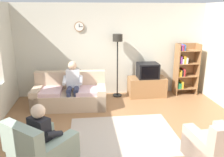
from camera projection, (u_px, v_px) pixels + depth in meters
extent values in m
plane|color=#8C603D|center=(127.00, 136.00, 4.68)|extent=(12.00, 12.00, 0.00)
cube|color=beige|center=(112.00, 50.00, 6.83)|extent=(6.20, 0.12, 2.70)
cylinder|color=olive|center=(79.00, 27.00, 6.45)|extent=(0.28, 0.03, 0.28)
cylinder|color=white|center=(79.00, 27.00, 6.43)|extent=(0.24, 0.01, 0.24)
cube|color=black|center=(79.00, 26.00, 6.42)|extent=(0.02, 0.01, 0.09)
cube|color=black|center=(81.00, 27.00, 6.43)|extent=(0.11, 0.01, 0.01)
cube|color=beige|center=(6.00, 54.00, 5.96)|extent=(0.12, 1.10, 1.20)
cube|color=tan|center=(70.00, 100.00, 6.07)|extent=(1.94, 0.93, 0.42)
cube|color=tan|center=(70.00, 79.00, 6.29)|extent=(1.91, 0.29, 0.48)
cube|color=tan|center=(101.00, 96.00, 6.11)|extent=(0.26, 0.85, 0.56)
cube|color=tan|center=(38.00, 98.00, 6.00)|extent=(0.26, 0.85, 0.56)
cube|color=beige|center=(88.00, 91.00, 5.98)|extent=(0.63, 0.71, 0.10)
cube|color=beige|center=(50.00, 91.00, 5.92)|extent=(0.63, 0.71, 0.10)
cube|color=olive|center=(147.00, 87.00, 6.86)|extent=(1.10, 0.56, 0.58)
cube|color=black|center=(145.00, 83.00, 7.10)|extent=(1.10, 0.04, 0.03)
cube|color=black|center=(148.00, 71.00, 6.69)|extent=(0.60, 0.48, 0.44)
cube|color=black|center=(150.00, 73.00, 6.46)|extent=(0.50, 0.01, 0.36)
cube|color=olive|center=(176.00, 70.00, 6.87)|extent=(0.04, 0.36, 1.55)
cube|color=olive|center=(196.00, 69.00, 6.94)|extent=(0.04, 0.36, 1.55)
cube|color=olive|center=(184.00, 68.00, 7.06)|extent=(0.64, 0.02, 1.55)
cube|color=olive|center=(185.00, 88.00, 7.07)|extent=(0.60, 0.34, 0.02)
cube|color=#267F4C|center=(177.00, 85.00, 6.99)|extent=(0.05, 0.28, 0.17)
cube|color=#267F4C|center=(179.00, 85.00, 7.00)|extent=(0.04, 0.28, 0.16)
cube|color=gold|center=(181.00, 84.00, 7.00)|extent=(0.06, 0.28, 0.21)
cube|color=olive|center=(186.00, 76.00, 6.96)|extent=(0.60, 0.34, 0.02)
cube|color=gold|center=(178.00, 73.00, 6.89)|extent=(0.04, 0.28, 0.15)
cube|color=gold|center=(180.00, 73.00, 6.88)|extent=(0.04, 0.28, 0.19)
cube|color=black|center=(181.00, 72.00, 6.89)|extent=(0.04, 0.28, 0.19)
cube|color=red|center=(183.00, 72.00, 6.89)|extent=(0.05, 0.28, 0.22)
cube|color=olive|center=(187.00, 63.00, 6.85)|extent=(0.60, 0.34, 0.02)
cube|color=#72338C|center=(180.00, 60.00, 6.77)|extent=(0.05, 0.28, 0.22)
cube|color=silver|center=(181.00, 61.00, 6.78)|extent=(0.05, 0.28, 0.14)
cube|color=gold|center=(183.00, 59.00, 6.78)|extent=(0.05, 0.28, 0.22)
cube|color=silver|center=(185.00, 60.00, 6.79)|extent=(0.06, 0.28, 0.17)
cube|color=olive|center=(188.00, 50.00, 6.74)|extent=(0.60, 0.34, 0.02)
cube|color=#72338C|center=(181.00, 48.00, 6.66)|extent=(0.04, 0.28, 0.16)
cube|color=red|center=(182.00, 48.00, 6.67)|extent=(0.03, 0.28, 0.16)
cube|color=#2D59A5|center=(183.00, 47.00, 6.67)|extent=(0.04, 0.28, 0.17)
cylinder|color=black|center=(117.00, 95.00, 6.93)|extent=(0.28, 0.28, 0.03)
cylinder|color=black|center=(117.00, 69.00, 6.69)|extent=(0.04, 0.04, 1.70)
cylinder|color=black|center=(118.00, 38.00, 6.43)|extent=(0.28, 0.28, 0.20)
cube|color=gray|center=(45.00, 156.00, 3.74)|extent=(1.15, 1.16, 0.40)
cube|color=gray|center=(22.00, 142.00, 3.32)|extent=(0.73, 0.65, 0.50)
cube|color=gray|center=(33.00, 145.00, 3.89)|extent=(0.67, 0.74, 0.56)
cube|color=gray|center=(58.00, 157.00, 3.58)|extent=(0.67, 0.74, 0.56)
cube|color=tan|center=(215.00, 153.00, 3.82)|extent=(0.87, 0.91, 0.40)
cube|color=tan|center=(199.00, 150.00, 3.76)|extent=(0.27, 0.82, 0.56)
cube|color=#AD9E8E|center=(123.00, 134.00, 4.75)|extent=(2.20, 1.70, 0.01)
cube|color=silver|center=(73.00, 78.00, 5.97)|extent=(0.35, 0.22, 0.48)
sphere|color=#D8AD8C|center=(72.00, 65.00, 5.86)|extent=(0.22, 0.22, 0.22)
cylinder|color=#2D334C|center=(76.00, 89.00, 5.86)|extent=(0.15, 0.39, 0.13)
cylinder|color=#2D334C|center=(69.00, 89.00, 5.85)|extent=(0.15, 0.39, 0.13)
cylinder|color=#2D334C|center=(76.00, 102.00, 5.76)|extent=(0.12, 0.12, 0.52)
cylinder|color=#2D334C|center=(69.00, 102.00, 5.75)|extent=(0.12, 0.12, 0.52)
cylinder|color=silver|center=(81.00, 80.00, 5.89)|extent=(0.11, 0.34, 0.20)
cylinder|color=silver|center=(64.00, 80.00, 5.87)|extent=(0.11, 0.34, 0.20)
cube|color=black|center=(40.00, 132.00, 3.57)|extent=(0.39, 0.37, 0.48)
sphere|color=beige|center=(38.00, 111.00, 3.48)|extent=(0.22, 0.22, 0.22)
cylinder|color=black|center=(46.00, 138.00, 3.84)|extent=(0.34, 0.37, 0.13)
cylinder|color=black|center=(54.00, 141.00, 3.74)|extent=(0.34, 0.37, 0.13)
cylinder|color=black|center=(56.00, 144.00, 4.05)|extent=(0.15, 0.15, 0.40)
cylinder|color=black|center=(63.00, 148.00, 3.96)|extent=(0.15, 0.15, 0.40)
cylinder|color=black|center=(36.00, 127.00, 3.77)|extent=(0.28, 0.31, 0.20)
cylinder|color=black|center=(54.00, 134.00, 3.54)|extent=(0.28, 0.31, 0.20)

